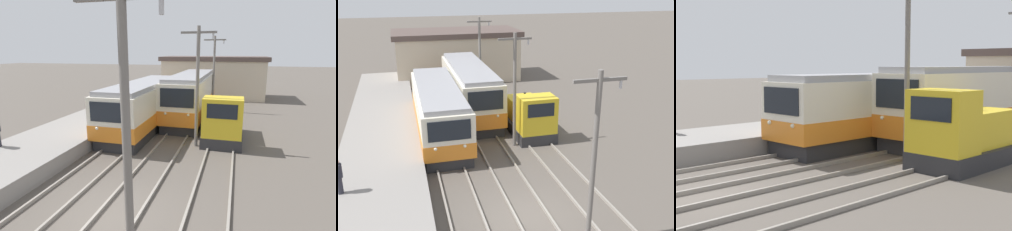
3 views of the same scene
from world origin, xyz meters
The scene contains 11 objects.
ground_plane centered at (0.00, 0.00, 0.00)m, with size 200.00×200.00×0.00m, color #564F47.
track_left centered at (-2.60, 0.00, 0.07)m, with size 1.54×60.00×0.14m.
track_center centered at (0.20, 0.00, 0.07)m, with size 1.54×60.00×0.14m.
track_right centered at (3.20, 0.00, 0.07)m, with size 1.54×60.00×0.14m.
commuter_train_left centered at (-2.60, 10.44, 1.61)m, with size 2.84×11.19×3.45m.
commuter_train_center centered at (0.20, 14.45, 1.75)m, with size 2.84×11.39×3.79m.
shunting_locomotive centered at (3.20, 9.12, 1.21)m, with size 2.40×4.85×3.00m.
catenary_mast_near centered at (1.71, -2.45, 3.80)m, with size 2.00×0.20×6.95m.
catenary_mast_mid centered at (1.71, 7.57, 3.80)m, with size 2.00×0.20×6.95m.
catenary_mast_far centered at (1.71, 17.60, 3.80)m, with size 2.00×0.20×6.95m.
station_building centered at (0.97, 26.00, 2.50)m, with size 12.60×6.30×4.96m.
Camera 1 is at (3.94, -7.39, 5.60)m, focal length 28.00 mm.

